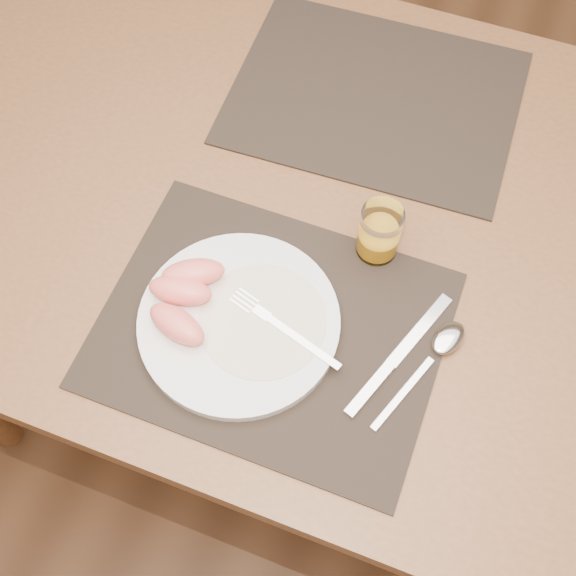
# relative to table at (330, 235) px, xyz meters

# --- Properties ---
(ground) EXTENTS (5.00, 5.00, 0.00)m
(ground) POSITION_rel_table_xyz_m (0.00, 0.00, -0.67)
(ground) COLOR brown
(ground) RESTS_ON ground
(table) EXTENTS (1.40, 0.90, 0.75)m
(table) POSITION_rel_table_xyz_m (0.00, 0.00, 0.00)
(table) COLOR brown
(table) RESTS_ON ground
(placemat_near) EXTENTS (0.45, 0.35, 0.00)m
(placemat_near) POSITION_rel_table_xyz_m (-0.01, -0.22, 0.09)
(placemat_near) COLOR black
(placemat_near) RESTS_ON table
(placemat_far) EXTENTS (0.46, 0.37, 0.00)m
(placemat_far) POSITION_rel_table_xyz_m (-0.01, 0.22, 0.09)
(placemat_far) COLOR black
(placemat_far) RESTS_ON table
(plate) EXTENTS (0.27, 0.27, 0.02)m
(plate) POSITION_rel_table_xyz_m (-0.05, -0.23, 0.10)
(plate) COLOR white
(plate) RESTS_ON placemat_near
(plate_dressing) EXTENTS (0.17, 0.17, 0.00)m
(plate_dressing) POSITION_rel_table_xyz_m (-0.02, -0.22, 0.10)
(plate_dressing) COLOR white
(plate_dressing) RESTS_ON plate
(fork) EXTENTS (0.17, 0.07, 0.00)m
(fork) POSITION_rel_table_xyz_m (-0.01, -0.22, 0.11)
(fork) COLOR silver
(fork) RESTS_ON plate
(knife) EXTENTS (0.09, 0.21, 0.01)m
(knife) POSITION_rel_table_xyz_m (0.15, -0.21, 0.09)
(knife) COLOR silver
(knife) RESTS_ON placemat_near
(spoon) EXTENTS (0.09, 0.19, 0.01)m
(spoon) POSITION_rel_table_xyz_m (0.21, -0.17, 0.09)
(spoon) COLOR silver
(spoon) RESTS_ON placemat_near
(juice_glass) EXTENTS (0.06, 0.06, 0.09)m
(juice_glass) POSITION_rel_table_xyz_m (0.08, -0.05, 0.13)
(juice_glass) COLOR white
(juice_glass) RESTS_ON placemat_near
(grapefruit_wedges) EXTENTS (0.11, 0.15, 0.03)m
(grapefruit_wedges) POSITION_rel_table_xyz_m (-0.13, -0.23, 0.12)
(grapefruit_wedges) COLOR #FE7767
(grapefruit_wedges) RESTS_ON plate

